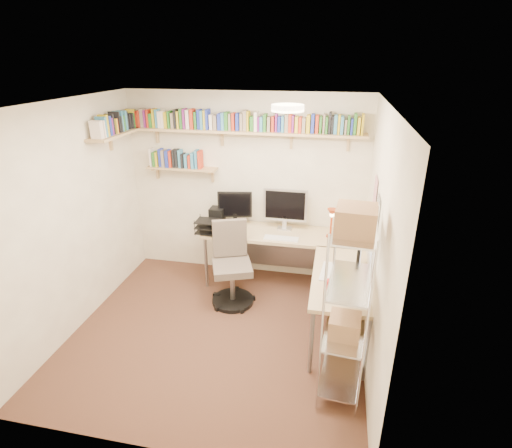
{
  "coord_description": "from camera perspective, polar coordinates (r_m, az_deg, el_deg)",
  "views": [
    {
      "loc": [
        1.16,
        -3.53,
        2.91
      ],
      "look_at": [
        0.34,
        0.55,
        1.14
      ],
      "focal_mm": 28.0,
      "sensor_mm": 36.0,
      "label": 1
    }
  ],
  "objects": [
    {
      "name": "office_chair",
      "position": [
        5.01,
        -3.5,
        -6.5
      ],
      "size": [
        0.6,
        0.6,
        1.05
      ],
      "rotation": [
        0.0,
        0.0,
        0.36
      ],
      "color": "black",
      "rests_on": "ground"
    },
    {
      "name": "wire_rack",
      "position": [
        3.45,
        13.22,
        -7.93
      ],
      "size": [
        0.42,
        0.77,
        1.84
      ],
      "rotation": [
        0.0,
        0.0,
        -0.09
      ],
      "color": "silver",
      "rests_on": "ground"
    },
    {
      "name": "corner_desk",
      "position": [
        4.98,
        3.95,
        -2.59
      ],
      "size": [
        2.18,
        1.95,
        1.33
      ],
      "color": "#D0BC87",
      "rests_on": "ground"
    },
    {
      "name": "ground",
      "position": [
        4.71,
        -5.52,
        -15.14
      ],
      "size": [
        3.2,
        3.2,
        0.0
      ],
      "primitive_type": "plane",
      "color": "#3F241B",
      "rests_on": "ground"
    },
    {
      "name": "room_shell",
      "position": [
        3.95,
        -6.3,
        2.81
      ],
      "size": [
        3.24,
        3.04,
        2.52
      ],
      "color": "beige",
      "rests_on": "ground"
    },
    {
      "name": "wall_shelves",
      "position": [
        5.16,
        -6.86,
        13.05
      ],
      "size": [
        3.12,
        1.09,
        0.8
      ],
      "color": "tan",
      "rests_on": "ground"
    }
  ]
}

